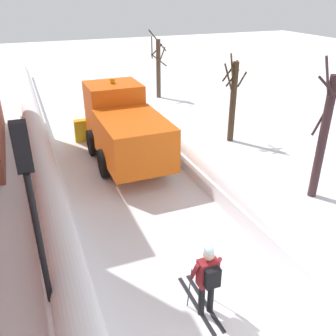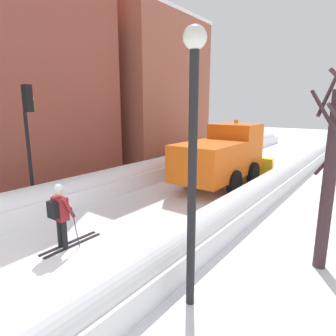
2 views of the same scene
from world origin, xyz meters
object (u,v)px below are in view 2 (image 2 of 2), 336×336
skier (60,213)px  plow_truck (223,155)px  traffic_light_pole (29,125)px  street_lamp (193,139)px  bare_tree_near (329,177)px

skier → plow_truck: bearing=86.0°
skier → traffic_light_pole: size_ratio=0.40×
traffic_light_pole → street_lamp: bearing=-6.8°
street_lamp → bare_tree_near: bearing=58.8°
skier → traffic_light_pole: 3.92m
plow_truck → skier: bearing=-94.0°
skier → street_lamp: (3.96, 0.19, 2.22)m
plow_truck → traffic_light_pole: size_ratio=1.33×
skier → street_lamp: street_lamp is taller
skier → bare_tree_near: size_ratio=0.39×
skier → street_lamp: bearing=2.7°
street_lamp → bare_tree_near: size_ratio=1.09×
traffic_light_pole → street_lamp: 7.13m
street_lamp → skier: bearing=-177.3°
plow_truck → skier: (-0.59, -8.35, -0.48)m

